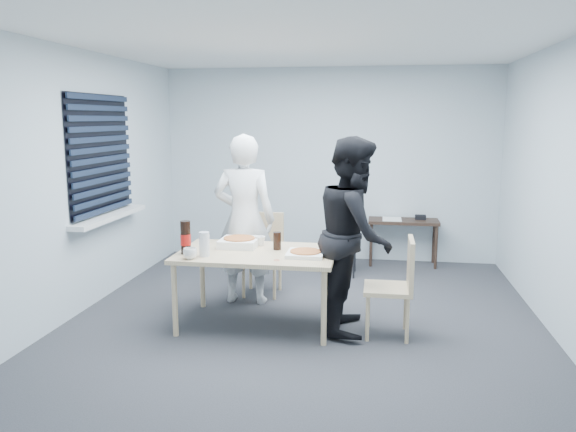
% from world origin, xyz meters
% --- Properties ---
extents(room, '(5.00, 5.00, 5.00)m').
position_xyz_m(room, '(-2.20, 0.40, 1.44)').
color(room, '#2C2D31').
rests_on(room, ground).
extents(dining_table, '(1.45, 0.92, 0.70)m').
position_xyz_m(dining_table, '(-0.42, -0.19, 0.65)').
color(dining_table, beige).
rests_on(dining_table, ground).
extents(chair_far, '(0.42, 0.42, 0.89)m').
position_xyz_m(chair_far, '(-0.57, 0.82, 0.51)').
color(chair_far, beige).
rests_on(chair_far, ground).
extents(chair_right, '(0.42, 0.42, 0.89)m').
position_xyz_m(chair_right, '(0.86, -0.26, 0.51)').
color(chair_right, beige).
rests_on(chair_right, ground).
extents(person_white, '(0.65, 0.42, 1.77)m').
position_xyz_m(person_white, '(-0.70, 0.46, 0.89)').
color(person_white, silver).
rests_on(person_white, ground).
extents(person_black, '(0.47, 0.86, 1.77)m').
position_xyz_m(person_black, '(0.47, -0.13, 0.89)').
color(person_black, black).
rests_on(person_black, ground).
extents(side_table, '(0.91, 0.40, 0.61)m').
position_xyz_m(side_table, '(1.01, 2.28, 0.53)').
color(side_table, '#35221B').
rests_on(side_table, ground).
extents(stool, '(0.40, 0.40, 0.55)m').
position_xyz_m(stool, '(0.24, 1.67, 0.44)').
color(stool, black).
rests_on(stool, ground).
extents(backpack, '(0.29, 0.21, 0.40)m').
position_xyz_m(backpack, '(0.24, 1.66, 0.75)').
color(backpack, slate).
rests_on(backpack, stool).
extents(pizza_box_a, '(0.36, 0.36, 0.09)m').
position_xyz_m(pizza_box_a, '(-0.64, 0.00, 0.75)').
color(pizza_box_a, white).
rests_on(pizza_box_a, dining_table).
extents(pizza_box_b, '(0.33, 0.33, 0.05)m').
position_xyz_m(pizza_box_b, '(0.04, -0.27, 0.73)').
color(pizza_box_b, white).
rests_on(pizza_box_b, dining_table).
extents(mug_a, '(0.17, 0.17, 0.10)m').
position_xyz_m(mug_a, '(-0.95, -0.54, 0.75)').
color(mug_a, white).
rests_on(mug_a, dining_table).
extents(mug_b, '(0.10, 0.10, 0.09)m').
position_xyz_m(mug_b, '(-0.45, 0.07, 0.75)').
color(mug_b, white).
rests_on(mug_b, dining_table).
extents(cola_glass, '(0.08, 0.08, 0.17)m').
position_xyz_m(cola_glass, '(-0.25, -0.07, 0.79)').
color(cola_glass, black).
rests_on(cola_glass, dining_table).
extents(soda_bottle, '(0.10, 0.10, 0.30)m').
position_xyz_m(soda_bottle, '(-1.05, -0.36, 0.85)').
color(soda_bottle, black).
rests_on(soda_bottle, dining_table).
extents(plastic_cups, '(0.12, 0.12, 0.22)m').
position_xyz_m(plastic_cups, '(-0.85, -0.43, 0.82)').
color(plastic_cups, silver).
rests_on(plastic_cups, dining_table).
extents(rubber_band, '(0.05, 0.05, 0.00)m').
position_xyz_m(rubber_band, '(-0.19, -0.47, 0.71)').
color(rubber_band, red).
rests_on(rubber_band, dining_table).
extents(papers, '(0.31, 0.38, 0.01)m').
position_xyz_m(papers, '(0.86, 2.29, 0.61)').
color(papers, white).
rests_on(papers, side_table).
extents(black_box, '(0.16, 0.14, 0.06)m').
position_xyz_m(black_box, '(1.23, 2.33, 0.64)').
color(black_box, black).
rests_on(black_box, side_table).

